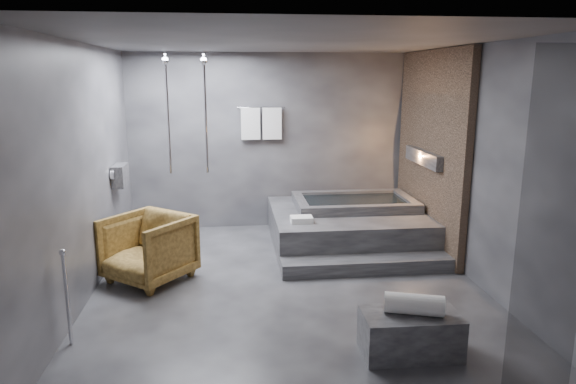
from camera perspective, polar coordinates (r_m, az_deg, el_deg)
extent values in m
plane|color=#2A292C|center=(6.26, -0.08, -10.14)|extent=(5.00, 5.00, 0.00)
cube|color=#464548|center=(5.78, -0.09, 16.38)|extent=(4.50, 5.00, 0.04)
cube|color=#333337|center=(8.32, -1.96, 5.60)|extent=(4.50, 0.04, 2.80)
cube|color=#333337|center=(3.45, 4.43, -4.74)|extent=(4.50, 0.04, 2.80)
cube|color=#333337|center=(6.05, -21.81, 1.98)|extent=(0.04, 5.00, 2.80)
cube|color=#333337|center=(6.50, 20.08, 2.81)|extent=(0.04, 5.00, 2.80)
cube|color=#947256|center=(7.60, 15.55, 4.46)|extent=(0.10, 2.40, 2.78)
cube|color=#FF9938|center=(7.58, 14.94, 3.72)|extent=(0.14, 1.20, 0.20)
cube|color=slate|center=(7.42, -18.15, 1.75)|extent=(0.16, 0.42, 0.30)
imported|color=beige|center=(7.33, -18.20, 1.26)|extent=(0.08, 0.08, 0.21)
imported|color=beige|center=(7.52, -17.89, 1.35)|extent=(0.07, 0.07, 0.15)
cylinder|color=silver|center=(7.81, -9.15, 8.67)|extent=(0.04, 0.04, 1.80)
cylinder|color=silver|center=(7.86, -13.20, 8.52)|extent=(0.04, 0.04, 1.80)
cylinder|color=silver|center=(8.20, -3.02, 9.35)|extent=(0.75, 0.02, 0.02)
cube|color=white|center=(8.19, -4.19, 7.58)|extent=(0.30, 0.06, 0.50)
cube|color=white|center=(8.21, -1.79, 7.62)|extent=(0.30, 0.06, 0.50)
cylinder|color=silver|center=(5.18, -23.34, -10.89)|extent=(0.04, 0.04, 0.90)
cube|color=black|center=(4.14, 27.40, -3.92)|extent=(0.55, 0.01, 2.60)
cube|color=#2E2E30|center=(7.69, 6.55, -3.83)|extent=(2.20, 2.00, 0.50)
cube|color=#2E2E30|center=(6.66, 8.77, -8.02)|extent=(2.20, 0.36, 0.18)
cube|color=#2F2F32|center=(4.87, 13.41, -15.04)|extent=(0.87, 0.49, 0.39)
imported|color=#4E3513|center=(6.45, -15.25, -6.05)|extent=(1.24, 1.24, 0.81)
cylinder|color=white|center=(4.74, 13.82, -12.01)|extent=(0.55, 0.33, 0.19)
cube|color=white|center=(6.96, 1.51, -3.06)|extent=(0.30, 0.22, 0.08)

